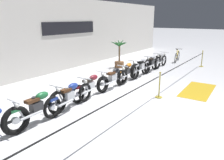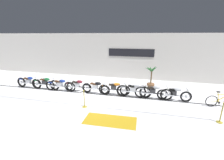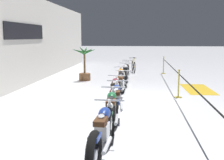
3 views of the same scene
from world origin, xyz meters
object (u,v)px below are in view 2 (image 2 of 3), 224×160
at_px(potted_palm_left_of_row, 151,78).
at_px(stanchion_mid_right, 221,116).
at_px(motorcycle_maroon_3, 78,86).
at_px(bicycle, 221,101).
at_px(motorcycle_green_1, 45,83).
at_px(motorcycle_blue_2, 61,85).
at_px(motorcycle_blue_0, 29,82).
at_px(motorcycle_silver_7, 153,92).
at_px(floor_banner, 110,121).
at_px(stanchion_mid_left, 84,101).
at_px(motorcycle_black_4, 96,88).
at_px(motorcycle_orange_5, 114,88).
at_px(motorcycle_silver_6, 134,90).
at_px(stanchion_far_left, 58,92).
at_px(motorcycle_silver_8, 174,94).

height_order(potted_palm_left_of_row, stanchion_mid_right, potted_palm_left_of_row).
height_order(motorcycle_maroon_3, bicycle, bicycle).
distance_m(motorcycle_green_1, motorcycle_blue_2, 1.29).
relative_size(motorcycle_blue_0, motorcycle_silver_7, 0.95).
bearing_deg(floor_banner, motorcycle_maroon_3, 133.13).
distance_m(motorcycle_silver_7, bicycle, 3.79).
bearing_deg(stanchion_mid_left, motorcycle_blue_2, 143.49).
height_order(motorcycle_maroon_3, motorcycle_black_4, motorcycle_black_4).
bearing_deg(stanchion_mid_right, motorcycle_green_1, 169.31).
distance_m(motorcycle_maroon_3, stanchion_mid_left, 2.69).
relative_size(motorcycle_blue_0, bicycle, 1.35).
relative_size(motorcycle_orange_5, motorcycle_silver_7, 0.92).
bearing_deg(stanchion_mid_left, floor_banner, -30.51).
distance_m(bicycle, floor_banner, 6.58).
bearing_deg(stanchion_mid_left, potted_palm_left_of_row, 48.73).
bearing_deg(motorcycle_orange_5, motorcycle_maroon_3, 179.81).
height_order(bicycle, stanchion_mid_left, stanchion_mid_left).
relative_size(motorcycle_green_1, potted_palm_left_of_row, 1.29).
bearing_deg(stanchion_mid_right, stanchion_mid_left, 180.00).
relative_size(motorcycle_blue_0, motorcycle_green_1, 0.98).
bearing_deg(stanchion_mid_left, motorcycle_silver_6, 38.75).
height_order(motorcycle_maroon_3, motorcycle_silver_7, motorcycle_silver_7).
bearing_deg(stanchion_mid_right, motorcycle_blue_2, 168.01).
distance_m(motorcycle_black_4, stanchion_mid_right, 7.32).
relative_size(motorcycle_green_1, motorcycle_orange_5, 1.06).
height_order(motorcycle_blue_2, motorcycle_black_4, motorcycle_blue_2).
distance_m(motorcycle_maroon_3, motorcycle_orange_5, 2.78).
bearing_deg(potted_palm_left_of_row, stanchion_mid_right, -53.21).
bearing_deg(motorcycle_orange_5, motorcycle_silver_7, -2.67).
xyz_separation_m(motorcycle_silver_7, stanchion_mid_right, (3.05, -2.10, -0.13)).
bearing_deg(floor_banner, motorcycle_blue_0, 155.09).
distance_m(motorcycle_black_4, potted_palm_left_of_row, 4.37).
height_order(motorcycle_silver_6, bicycle, motorcycle_silver_6).
height_order(stanchion_far_left, stanchion_mid_left, same).
bearing_deg(motorcycle_maroon_3, stanchion_mid_right, -14.83).
xyz_separation_m(motorcycle_green_1, motorcycle_orange_5, (5.37, 0.14, -0.01)).
distance_m(motorcycle_silver_6, floor_banner, 3.32).
bearing_deg(motorcycle_blue_2, motorcycle_silver_8, 0.66).
height_order(motorcycle_black_4, motorcycle_silver_8, motorcycle_black_4).
distance_m(motorcycle_silver_8, potted_palm_left_of_row, 2.58).
bearing_deg(motorcycle_blue_0, motorcycle_blue_2, -0.30).
distance_m(motorcycle_blue_2, motorcycle_silver_8, 7.98).
xyz_separation_m(motorcycle_silver_7, motorcycle_silver_8, (1.28, 0.06, -0.03)).
bearing_deg(motorcycle_blue_2, motorcycle_silver_7, 0.30).
distance_m(potted_palm_left_of_row, stanchion_mid_left, 5.71).
distance_m(motorcycle_green_1, motorcycle_maroon_3, 2.60).
relative_size(stanchion_far_left, stanchion_mid_left, 13.39).
height_order(motorcycle_silver_7, bicycle, motorcycle_silver_7).
distance_m(motorcycle_blue_2, motorcycle_orange_5, 4.09).
xyz_separation_m(motorcycle_blue_0, bicycle, (13.24, -0.23, -0.11)).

